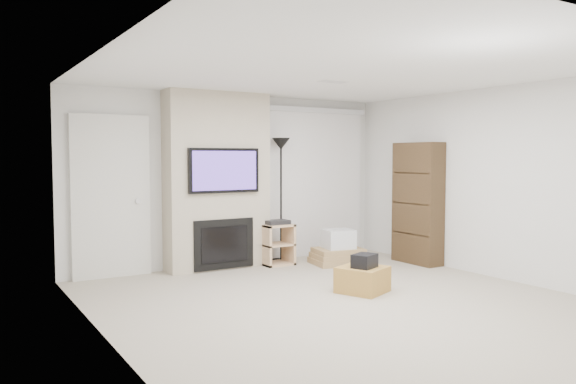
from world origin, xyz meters
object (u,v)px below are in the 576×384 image
bookshelf (418,203)px  ottoman (363,279)px  floor_lamp (281,164)px  box_stack (338,251)px  av_stand (277,241)px

bookshelf → ottoman: bearing=-151.9°
floor_lamp → box_stack: 1.55m
box_stack → floor_lamp: bearing=135.6°
av_stand → ottoman: bearing=-89.9°
ottoman → av_stand: av_stand is taller
ottoman → bookshelf: bookshelf is taller
floor_lamp → av_stand: bearing=-135.4°
ottoman → bookshelf: 2.22m
ottoman → av_stand: (-0.00, 1.99, 0.20)m
floor_lamp → bookshelf: (1.66, -1.19, -0.57)m
floor_lamp → box_stack: (0.63, -0.61, -1.28)m
floor_lamp → bookshelf: bearing=-35.5°
av_stand → box_stack: size_ratio=0.77×
ottoman → box_stack: size_ratio=0.58×
ottoman → floor_lamp: 2.55m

